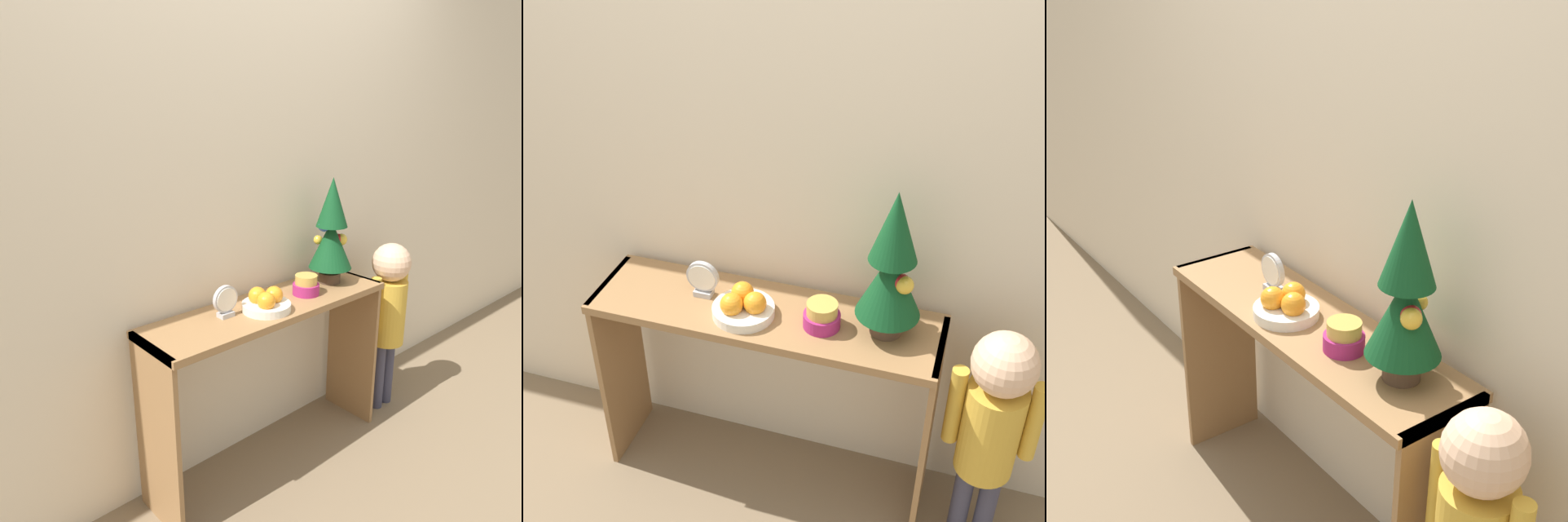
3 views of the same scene
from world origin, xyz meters
The scene contains 8 objects.
ground_plane centered at (0.00, 0.00, 0.00)m, with size 12.00×12.00×0.00m, color #7A664C.
back_wall centered at (0.00, 0.37, 1.25)m, with size 7.00×0.05×2.50m, color beige.
console_table centered at (0.00, 0.16, 0.59)m, with size 1.17×0.33×0.78m.
mini_tree centered at (0.40, 0.18, 1.02)m, with size 0.20×0.20×0.50m.
fruit_bowl centered at (-0.06, 0.13, 0.81)m, with size 0.20×0.20×0.10m.
singing_bowl centered at (0.20, 0.15, 0.82)m, with size 0.12×0.12×0.09m.
desk_clock centered at (-0.22, 0.18, 0.84)m, with size 0.11×0.04×0.13m.
child_figure centered at (0.77, 0.09, 0.59)m, with size 0.29×0.20×0.92m.
Camera 1 is at (-1.37, -1.31, 1.60)m, focal length 35.00 mm.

